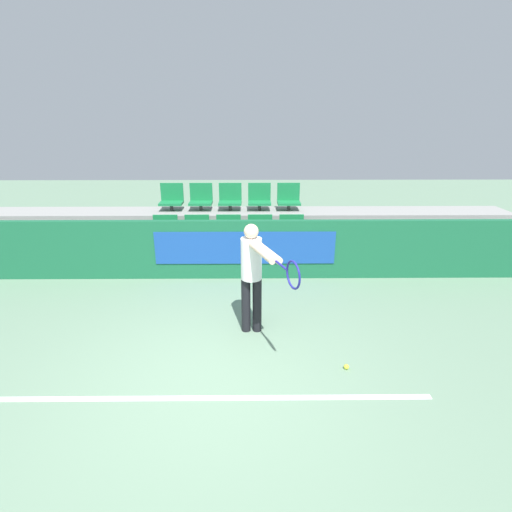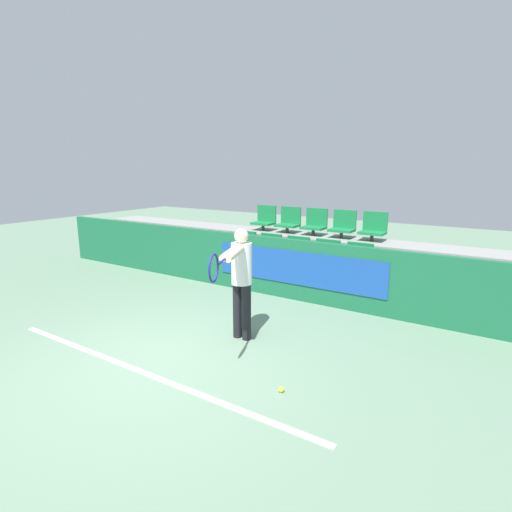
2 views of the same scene
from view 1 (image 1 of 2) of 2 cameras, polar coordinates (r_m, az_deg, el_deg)
name	(u,v)px [view 1 (image 1 of 2)]	position (r m, az deg, el deg)	size (l,w,h in m)	color
ground_plane	(212,384)	(4.95, -6.33, -17.76)	(30.00, 30.00, 0.00)	slate
court_baseline	(210,398)	(4.76, -6.63, -19.50)	(4.97, 0.08, 0.01)	white
barrier_wall	(227,250)	(7.54, -4.13, 0.92)	(12.49, 0.14, 1.14)	#19603D
bleacher_tier_front	(229,256)	(8.13, -3.91, -0.05)	(12.09, 0.86, 0.49)	gray
bleacher_tier_middle	(231,233)	(8.87, -3.64, 3.35)	(12.09, 0.86, 0.99)	gray
stadium_chair_0	(165,231)	(8.26, -12.84, 3.46)	(0.49, 0.37, 0.57)	#333333
stadium_chair_1	(197,231)	(8.15, -8.44, 3.52)	(0.49, 0.37, 0.57)	#333333
stadium_chair_2	(229,231)	(8.08, -3.95, 3.57)	(0.49, 0.37, 0.57)	#333333
stadium_chair_3	(260,231)	(8.07, 0.59, 3.59)	(0.49, 0.37, 0.57)	#333333
stadium_chair_4	(292,231)	(8.11, 5.11, 3.58)	(0.49, 0.37, 0.57)	#333333
stadium_chair_5	(172,198)	(8.96, -11.96, 8.06)	(0.49, 0.37, 0.57)	#333333
stadium_chair_6	(201,198)	(8.86, -7.87, 8.17)	(0.49, 0.37, 0.57)	#333333
stadium_chair_7	(230,198)	(8.80, -3.71, 8.24)	(0.49, 0.37, 0.57)	#333333
stadium_chair_8	(259,198)	(8.79, 0.50, 8.26)	(0.49, 0.37, 0.57)	#333333
stadium_chair_9	(289,198)	(8.82, 4.69, 8.24)	(0.49, 0.37, 0.57)	#333333
tennis_player	(254,270)	(5.44, -0.34, -2.01)	(0.67, 1.48, 1.61)	black
tennis_ball	(346,367)	(5.26, 12.79, -15.18)	(0.07, 0.07, 0.07)	#CCDB33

